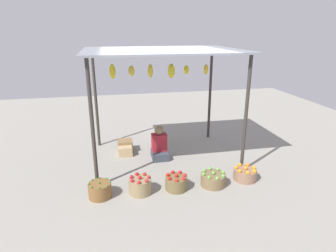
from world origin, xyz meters
name	(u,v)px	position (x,y,z in m)	size (l,w,h in m)	color
ground_plane	(163,157)	(0.00, 0.00, 0.00)	(14.00, 14.00, 0.00)	gray
market_stall_structure	(162,59)	(-0.01, 0.02, 2.24)	(3.24, 2.38, 2.44)	#38332D
vendor_person	(159,146)	(-0.09, -0.04, 0.30)	(0.36, 0.44, 0.78)	#3A404B
basket_green_chilies	(100,190)	(-1.41, -1.43, 0.14)	(0.40, 0.40, 0.30)	brown
basket_red_apples	(140,186)	(-0.70, -1.45, 0.15)	(0.41, 0.41, 0.34)	#927C55
basket_red_tomatoes	(176,182)	(-0.03, -1.45, 0.13)	(0.41, 0.41, 0.31)	brown
basket_green_apples	(213,179)	(0.69, -1.45, 0.12)	(0.47, 0.47, 0.29)	olive
basket_oranges	(245,174)	(1.39, -1.38, 0.12)	(0.45, 0.45, 0.29)	#936D56
wooden_crate_near_vendor	(125,146)	(-0.84, 0.52, 0.14)	(0.35, 0.33, 0.28)	olive
wooden_crate_stacked_rear	(125,151)	(-0.86, 0.27, 0.11)	(0.32, 0.27, 0.22)	tan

